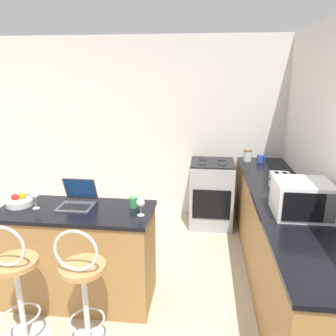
{
  "coord_description": "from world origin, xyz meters",
  "views": [
    {
      "loc": [
        0.81,
        -2.02,
        2.08
      ],
      "look_at": [
        0.39,
        1.63,
        1.02
      ],
      "focal_mm": 35.0,
      "sensor_mm": 36.0,
      "label": 1
    }
  ],
  "objects_px": {
    "wine_glass_tall": "(35,196)",
    "fruit_bowl": "(20,201)",
    "stove_range": "(211,193)",
    "microwave": "(302,198)",
    "wine_glass_short": "(141,203)",
    "mug_white": "(313,196)",
    "mug_green": "(134,202)",
    "bar_stool_near": "(17,288)",
    "storage_jar": "(248,155)",
    "bar_stool_far": "(84,293)",
    "mug_blue": "(260,159)",
    "toaster": "(281,182)",
    "laptop": "(78,199)"
  },
  "relations": [
    {
      "from": "wine_glass_short",
      "to": "mug_white",
      "type": "bearing_deg",
      "value": 18.13
    },
    {
      "from": "stove_range",
      "to": "storage_jar",
      "type": "relative_size",
      "value": 5.57
    },
    {
      "from": "bar_stool_near",
      "to": "stove_range",
      "type": "distance_m",
      "value": 2.81
    },
    {
      "from": "mug_white",
      "to": "bar_stool_far",
      "type": "bearing_deg",
      "value": -151.42
    },
    {
      "from": "bar_stool_far",
      "to": "wine_glass_tall",
      "type": "relative_size",
      "value": 6.35
    },
    {
      "from": "wine_glass_tall",
      "to": "mug_blue",
      "type": "xyz_separation_m",
      "value": [
        2.24,
        1.87,
        -0.07
      ]
    },
    {
      "from": "mug_green",
      "to": "storage_jar",
      "type": "xyz_separation_m",
      "value": [
        1.21,
        1.78,
        0.04
      ]
    },
    {
      "from": "stove_range",
      "to": "wine_glass_tall",
      "type": "xyz_separation_m",
      "value": [
        -1.6,
        -1.81,
        0.58
      ]
    },
    {
      "from": "microwave",
      "to": "stove_range",
      "type": "relative_size",
      "value": 0.49
    },
    {
      "from": "stove_range",
      "to": "mug_green",
      "type": "relative_size",
      "value": 9.9
    },
    {
      "from": "storage_jar",
      "to": "mug_blue",
      "type": "bearing_deg",
      "value": -12.46
    },
    {
      "from": "mug_green",
      "to": "wine_glass_short",
      "type": "distance_m",
      "value": 0.2
    },
    {
      "from": "bar_stool_near",
      "to": "mug_green",
      "type": "bearing_deg",
      "value": 41.57
    },
    {
      "from": "bar_stool_near",
      "to": "mug_green",
      "type": "height_order",
      "value": "bar_stool_near"
    },
    {
      "from": "bar_stool_far",
      "to": "fruit_bowl",
      "type": "bearing_deg",
      "value": 142.68
    },
    {
      "from": "bar_stool_far",
      "to": "mug_green",
      "type": "distance_m",
      "value": 0.86
    },
    {
      "from": "bar_stool_near",
      "to": "stove_range",
      "type": "relative_size",
      "value": 1.15
    },
    {
      "from": "toaster",
      "to": "mug_white",
      "type": "height_order",
      "value": "toaster"
    },
    {
      "from": "mug_blue",
      "to": "mug_green",
      "type": "bearing_deg",
      "value": -128.35
    },
    {
      "from": "stove_range",
      "to": "mug_blue",
      "type": "xyz_separation_m",
      "value": [
        0.65,
        0.06,
        0.51
      ]
    },
    {
      "from": "stove_range",
      "to": "mug_white",
      "type": "xyz_separation_m",
      "value": [
        0.92,
        -1.34,
        0.51
      ]
    },
    {
      "from": "wine_glass_short",
      "to": "toaster",
      "type": "bearing_deg",
      "value": 30.98
    },
    {
      "from": "laptop",
      "to": "toaster",
      "type": "distance_m",
      "value": 2.04
    },
    {
      "from": "bar_stool_far",
      "to": "microwave",
      "type": "xyz_separation_m",
      "value": [
        1.69,
        0.69,
        0.56
      ]
    },
    {
      "from": "wine_glass_short",
      "to": "stove_range",
      "type": "bearing_deg",
      "value": 71.02
    },
    {
      "from": "mug_green",
      "to": "mug_white",
      "type": "distance_m",
      "value": 1.69
    },
    {
      "from": "laptop",
      "to": "microwave",
      "type": "bearing_deg",
      "value": 0.02
    },
    {
      "from": "toaster",
      "to": "bar_stool_far",
      "type": "bearing_deg",
      "value": -141.59
    },
    {
      "from": "wine_glass_tall",
      "to": "fruit_bowl",
      "type": "xyz_separation_m",
      "value": [
        -0.19,
        0.06,
        -0.09
      ]
    },
    {
      "from": "stove_range",
      "to": "microwave",
      "type": "bearing_deg",
      "value": -66.94
    },
    {
      "from": "mug_green",
      "to": "mug_white",
      "type": "bearing_deg",
      "value": 11.79
    },
    {
      "from": "laptop",
      "to": "mug_green",
      "type": "relative_size",
      "value": 3.3
    },
    {
      "from": "bar_stool_far",
      "to": "storage_jar",
      "type": "xyz_separation_m",
      "value": [
        1.45,
        2.46,
        0.5
      ]
    },
    {
      "from": "laptop",
      "to": "fruit_bowl",
      "type": "relative_size",
      "value": 1.33
    },
    {
      "from": "toaster",
      "to": "microwave",
      "type": "bearing_deg",
      "value": -86.91
    },
    {
      "from": "wine_glass_tall",
      "to": "mug_white",
      "type": "height_order",
      "value": "wine_glass_tall"
    },
    {
      "from": "microwave",
      "to": "storage_jar",
      "type": "height_order",
      "value": "microwave"
    },
    {
      "from": "toaster",
      "to": "fruit_bowl",
      "type": "relative_size",
      "value": 1.14
    },
    {
      "from": "wine_glass_short",
      "to": "bar_stool_far",
      "type": "bearing_deg",
      "value": -123.0
    },
    {
      "from": "toaster",
      "to": "mug_white",
      "type": "relative_size",
      "value": 2.67
    },
    {
      "from": "bar_stool_near",
      "to": "storage_jar",
      "type": "distance_m",
      "value": 3.2
    },
    {
      "from": "bar_stool_near",
      "to": "toaster",
      "type": "bearing_deg",
      "value": 30.98
    },
    {
      "from": "wine_glass_tall",
      "to": "wine_glass_short",
      "type": "bearing_deg",
      "value": -2.19
    },
    {
      "from": "laptop",
      "to": "mug_white",
      "type": "xyz_separation_m",
      "value": [
        2.17,
        0.35,
        -0.01
      ]
    },
    {
      "from": "bar_stool_near",
      "to": "fruit_bowl",
      "type": "distance_m",
      "value": 0.81
    },
    {
      "from": "stove_range",
      "to": "wine_glass_short",
      "type": "bearing_deg",
      "value": -108.98
    },
    {
      "from": "microwave",
      "to": "stove_range",
      "type": "xyz_separation_m",
      "value": [
        -0.72,
        1.68,
        -0.61
      ]
    },
    {
      "from": "bar_stool_near",
      "to": "mug_blue",
      "type": "bearing_deg",
      "value": 48.44
    },
    {
      "from": "bar_stool_near",
      "to": "wine_glass_short",
      "type": "height_order",
      "value": "wine_glass_short"
    },
    {
      "from": "mug_white",
      "to": "mug_green",
      "type": "bearing_deg",
      "value": -168.21
    }
  ]
}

